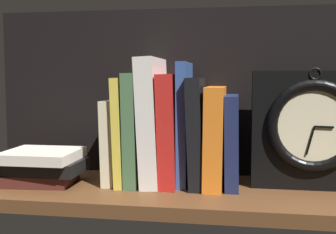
% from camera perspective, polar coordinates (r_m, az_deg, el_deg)
% --- Properties ---
extents(ground_plane, '(0.87, 0.27, 0.03)m').
position_cam_1_polar(ground_plane, '(0.86, 1.22, -10.16)').
color(ground_plane, brown).
extents(back_panel, '(0.87, 0.01, 0.37)m').
position_cam_1_polar(back_panel, '(0.96, 2.35, 3.33)').
color(back_panel, black).
rests_on(back_panel, ground_plane).
extents(book_cream_twain, '(0.03, 0.15, 0.17)m').
position_cam_1_polar(book_cream_twain, '(0.91, -6.98, -3.08)').
color(book_cream_twain, beige).
rests_on(book_cream_twain, ground_plane).
extents(book_yellow_seinlanguage, '(0.02, 0.17, 0.22)m').
position_cam_1_polar(book_yellow_seinlanguage, '(0.90, -5.56, -1.71)').
color(book_yellow_seinlanguage, gold).
rests_on(book_yellow_seinlanguage, ground_plane).
extents(book_green_romantic, '(0.03, 0.17, 0.22)m').
position_cam_1_polar(book_green_romantic, '(0.89, -4.07, -1.45)').
color(book_green_romantic, '#476B44').
rests_on(book_green_romantic, ground_plane).
extents(book_white_catcher, '(0.05, 0.17, 0.26)m').
position_cam_1_polar(book_white_catcher, '(0.88, -1.95, -0.49)').
color(book_white_catcher, silver).
rests_on(book_white_catcher, ground_plane).
extents(book_red_requiem, '(0.04, 0.16, 0.22)m').
position_cam_1_polar(book_red_requiem, '(0.88, 0.39, -1.60)').
color(book_red_requiem, red).
rests_on(book_red_requiem, ground_plane).
extents(book_blue_modern, '(0.02, 0.13, 0.25)m').
position_cam_1_polar(book_blue_modern, '(0.87, 2.23, -0.84)').
color(book_blue_modern, '#2D4C8E').
rests_on(book_blue_modern, ground_plane).
extents(book_black_skeptic, '(0.04, 0.16, 0.22)m').
position_cam_1_polar(book_black_skeptic, '(0.87, 3.98, -1.88)').
color(book_black_skeptic, black).
rests_on(book_black_skeptic, ground_plane).
extents(book_orange_pandolfini, '(0.04, 0.17, 0.20)m').
position_cam_1_polar(book_orange_pandolfini, '(0.87, 6.29, -2.51)').
color(book_orange_pandolfini, orange).
rests_on(book_orange_pandolfini, ground_plane).
extents(book_navy_bierce, '(0.03, 0.15, 0.18)m').
position_cam_1_polar(book_navy_bierce, '(0.87, 8.55, -3.09)').
color(book_navy_bierce, '#192147').
rests_on(book_navy_bierce, ground_plane).
extents(framed_clock, '(0.23, 0.07, 0.24)m').
position_cam_1_polar(framed_clock, '(0.88, 18.61, -1.51)').
color(framed_clock, black).
rests_on(framed_clock, ground_plane).
extents(book_stack_side, '(0.16, 0.13, 0.07)m').
position_cam_1_polar(book_stack_side, '(0.91, -16.36, -6.29)').
color(book_stack_side, '#471E19').
rests_on(book_stack_side, ground_plane).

